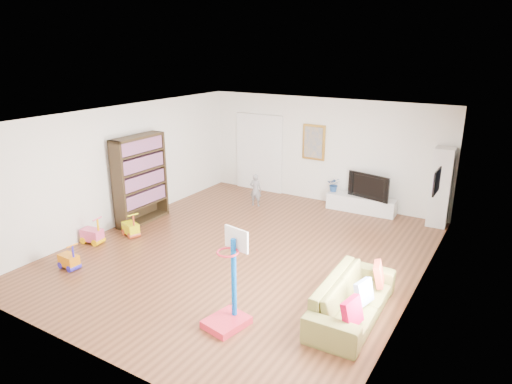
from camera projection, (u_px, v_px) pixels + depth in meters
The scene contains 25 objects.
floor at pixel (246, 252), 9.12m from camera, with size 6.50×7.50×0.00m, color brown.
ceiling at pixel (245, 117), 8.29m from camera, with size 6.50×7.50×0.00m, color white.
wall_back at pixel (323, 151), 11.76m from camera, with size 6.50×0.00×2.70m, color silver.
wall_front at pixel (83, 264), 5.65m from camera, with size 6.50×0.00×2.70m, color silver.
wall_left at pixel (124, 165), 10.31m from camera, with size 0.00×7.50×2.70m, color white.
wall_right at pixel (421, 219), 7.11m from camera, with size 0.00×7.50×2.70m, color silver.
navy_accent at pixel (441, 169), 8.10m from camera, with size 0.01×3.20×1.70m, color black.
olive_wainscot at pixel (432, 238), 8.52m from camera, with size 0.01×3.20×1.00m, color brown.
doorway at pixel (259, 154), 12.76m from camera, with size 1.45×0.06×2.10m, color white.
painting_back at pixel (314, 142), 11.79m from camera, with size 0.62×0.06×0.92m, color gold.
artwork_right at pixel (437, 182), 8.39m from camera, with size 0.04×0.56×0.46m, color #7F3F8C.
media_console at pixel (361, 204), 11.29m from camera, with size 1.69×0.42×0.39m, color silver.
tall_cabinet at pixel (441, 187), 10.21m from camera, with size 0.42×0.42×1.81m, color white.
bookshelf at pixel (140, 180), 10.42m from camera, with size 0.36×1.39×2.03m, color #322514.
sofa at pixel (353, 298), 6.88m from camera, with size 2.06×0.81×0.60m, color olive.
basketball_hoop at pixel (226, 280), 6.50m from camera, with size 0.51×0.62×1.49m, color red.
ride_on_yellow at pixel (130, 224), 9.81m from camera, with size 0.41×0.25×0.55m, color #D7D003.
ride_on_orange at pixel (68, 256), 8.37m from camera, with size 0.38×0.24×0.51m, color orange.
ride_on_pink at pixel (92, 230), 9.44m from camera, with size 0.44×0.27×0.58m, color #EA4F7E.
child at pixel (256, 190), 11.62m from camera, with size 0.31×0.20×0.85m, color slate.
tv at pixel (371, 186), 11.03m from camera, with size 1.08×0.14×0.62m, color black.
vase_plant at pixel (334, 184), 11.55m from camera, with size 0.33×0.29×0.37m, color navy.
pillow_left at pixel (352, 312), 6.20m from camera, with size 0.10×0.38×0.38m, color #B50532.
pillow_center at pixel (364, 292), 6.71m from camera, with size 0.09×0.35×0.35m, color silver.
pillow_right at pixel (379, 274), 7.24m from camera, with size 0.10×0.36×0.36m, color #B63B28.
Camera 1 is at (4.48, -7.01, 3.94)m, focal length 32.00 mm.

